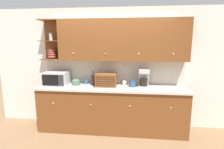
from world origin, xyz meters
The scene contains 13 objects.
ground_plane centered at (0.00, 0.00, 0.00)m, with size 24.00×24.00×0.00m, color #896647.
wall_back centered at (0.00, 0.03, 1.30)m, with size 5.47×0.06×2.60m.
counter_unit centered at (0.00, -0.30, 0.48)m, with size 3.09×0.64×0.96m.
backsplash_panel centered at (0.00, -0.01, 1.23)m, with size 3.07×0.01×0.54m.
upper_cabinets centered at (0.16, -0.16, 1.91)m, with size 3.07×0.34×0.84m.
microwave centered at (-1.20, -0.26, 1.10)m, with size 0.50×0.42×0.29m.
bowl_stack_on_counter centered at (-0.79, -0.21, 1.02)m, with size 0.20×0.20×0.12m.
mug centered at (-0.59, -0.12, 1.01)m, with size 0.10×0.08×0.11m.
wine_bottle centered at (-0.41, -0.22, 1.10)m, with size 0.07×0.07×0.31m.
bread_box centered at (-0.12, -0.27, 1.10)m, with size 0.43×0.29×0.27m.
mug_blue_second centered at (0.26, -0.13, 1.01)m, with size 0.09×0.08×0.10m.
storage_canister centered at (0.44, -0.27, 1.03)m, with size 0.14×0.14×0.14m.
coffee_maker centered at (0.66, -0.23, 1.15)m, with size 0.21×0.22×0.37m.
Camera 1 is at (0.39, -3.82, 1.88)m, focal length 28.00 mm.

